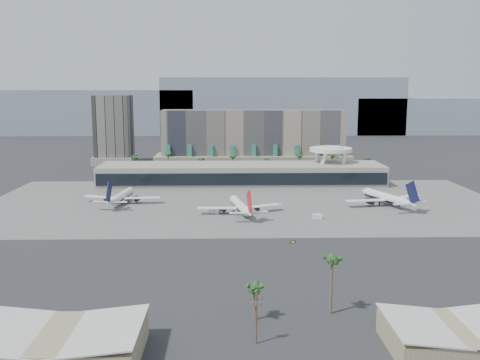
{
  "coord_description": "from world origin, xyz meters",
  "views": [
    {
      "loc": [
        -8.26,
        -209.03,
        57.14
      ],
      "look_at": [
        -2.55,
        40.0,
        14.32
      ],
      "focal_mm": 40.0,
      "sensor_mm": 36.0,
      "label": 1
    }
  ],
  "objects_px": {
    "airliner_left": "(121,196)",
    "airliner_centre": "(241,206)",
    "utility_pole": "(256,314)",
    "taxiway_sign": "(293,242)",
    "service_vehicle_a": "(215,211)",
    "airliner_right": "(387,198)",
    "service_vehicle_b": "(317,216)"
  },
  "relations": [
    {
      "from": "airliner_centre",
      "to": "service_vehicle_a",
      "type": "xyz_separation_m",
      "value": [
        -12.03,
        0.92,
        -2.36
      ]
    },
    {
      "from": "utility_pole",
      "to": "airliner_left",
      "type": "xyz_separation_m",
      "value": [
        -59.99,
        151.14,
        -3.58
      ]
    },
    {
      "from": "utility_pole",
      "to": "airliner_centre",
      "type": "xyz_separation_m",
      "value": [
        -0.45,
        127.78,
        -3.54
      ]
    },
    {
      "from": "airliner_left",
      "to": "service_vehicle_a",
      "type": "distance_m",
      "value": 52.59
    },
    {
      "from": "taxiway_sign",
      "to": "service_vehicle_b",
      "type": "bearing_deg",
      "value": 52.74
    },
    {
      "from": "utility_pole",
      "to": "airliner_centre",
      "type": "height_order",
      "value": "airliner_centre"
    },
    {
      "from": "airliner_centre",
      "to": "service_vehicle_b",
      "type": "bearing_deg",
      "value": -28.91
    },
    {
      "from": "airliner_centre",
      "to": "service_vehicle_b",
      "type": "relative_size",
      "value": 10.22
    },
    {
      "from": "airliner_centre",
      "to": "airliner_right",
      "type": "distance_m",
      "value": 74.28
    },
    {
      "from": "airliner_left",
      "to": "airliner_centre",
      "type": "bearing_deg",
      "value": -14.12
    },
    {
      "from": "service_vehicle_b",
      "to": "taxiway_sign",
      "type": "distance_m",
      "value": 40.69
    },
    {
      "from": "airliner_left",
      "to": "service_vehicle_b",
      "type": "height_order",
      "value": "airliner_left"
    },
    {
      "from": "service_vehicle_b",
      "to": "utility_pole",
      "type": "bearing_deg",
      "value": -108.11
    },
    {
      "from": "utility_pole",
      "to": "service_vehicle_a",
      "type": "xyz_separation_m",
      "value": [
        -12.48,
        128.7,
        -5.9
      ]
    },
    {
      "from": "airliner_left",
      "to": "taxiway_sign",
      "type": "distance_m",
      "value": 105.97
    },
    {
      "from": "service_vehicle_a",
      "to": "airliner_centre",
      "type": "bearing_deg",
      "value": 16.05
    },
    {
      "from": "airliner_centre",
      "to": "service_vehicle_b",
      "type": "xyz_separation_m",
      "value": [
        33.86,
        -10.83,
        -2.57
      ]
    },
    {
      "from": "airliner_centre",
      "to": "service_vehicle_a",
      "type": "distance_m",
      "value": 12.29
    },
    {
      "from": "taxiway_sign",
      "to": "utility_pole",
      "type": "bearing_deg",
      "value": -117.55
    },
    {
      "from": "airliner_centre",
      "to": "service_vehicle_a",
      "type": "relative_size",
      "value": 8.07
    },
    {
      "from": "utility_pole",
      "to": "service_vehicle_b",
      "type": "distance_m",
      "value": 121.78
    },
    {
      "from": "airliner_left",
      "to": "service_vehicle_a",
      "type": "height_order",
      "value": "airliner_left"
    },
    {
      "from": "airliner_left",
      "to": "service_vehicle_a",
      "type": "bearing_deg",
      "value": -17.98
    },
    {
      "from": "airliner_centre",
      "to": "taxiway_sign",
      "type": "xyz_separation_m",
      "value": [
        18.35,
        -48.44,
        -3.13
      ]
    },
    {
      "from": "airliner_left",
      "to": "service_vehicle_b",
      "type": "distance_m",
      "value": 99.49
    },
    {
      "from": "airliner_centre",
      "to": "taxiway_sign",
      "type": "bearing_deg",
      "value": -80.44
    },
    {
      "from": "airliner_centre",
      "to": "airliner_right",
      "type": "xyz_separation_m",
      "value": [
        72.55,
        15.96,
        0.28
      ]
    },
    {
      "from": "utility_pole",
      "to": "airliner_right",
      "type": "bearing_deg",
      "value": 63.36
    },
    {
      "from": "airliner_left",
      "to": "taxiway_sign",
      "type": "relative_size",
      "value": 19.7
    },
    {
      "from": "service_vehicle_a",
      "to": "service_vehicle_b",
      "type": "distance_m",
      "value": 47.37
    },
    {
      "from": "airliner_left",
      "to": "service_vehicle_b",
      "type": "xyz_separation_m",
      "value": [
        93.4,
        -34.19,
        -2.54
      ]
    },
    {
      "from": "utility_pole",
      "to": "taxiway_sign",
      "type": "xyz_separation_m",
      "value": [
        17.89,
        79.34,
        -6.67
      ]
    }
  ]
}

